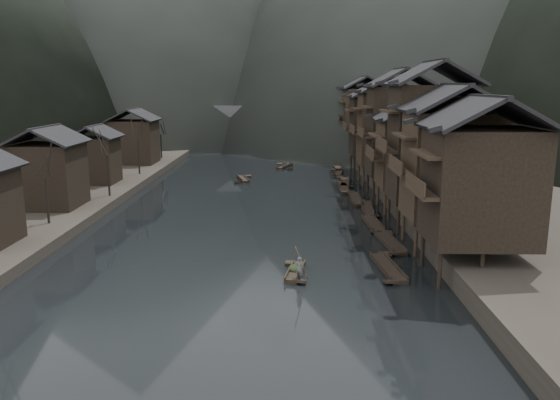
{
  "coord_description": "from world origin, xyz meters",
  "views": [
    {
      "loc": [
        4.1,
        -45.0,
        13.38
      ],
      "look_at": [
        3.31,
        6.18,
        2.5
      ],
      "focal_mm": 35.0,
      "sensor_mm": 36.0,
      "label": 1
    }
  ],
  "objects": [
    {
      "name": "left_bank",
      "position": [
        -35.0,
        40.0,
        0.6
      ],
      "size": [
        40.0,
        200.0,
        1.2
      ],
      "primitive_type": "cube",
      "color": "#2D2823",
      "rests_on": "ground"
    },
    {
      "name": "hero_sampan",
      "position": [
        4.62,
        -7.82,
        0.2
      ],
      "size": [
        1.61,
        4.51,
        0.43
      ],
      "color": "black",
      "rests_on": "water"
    },
    {
      "name": "left_houses",
      "position": [
        -20.5,
        20.12,
        5.66
      ],
      "size": [
        8.1,
        53.2,
        8.73
      ],
      "color": "black",
      "rests_on": "left_bank"
    },
    {
      "name": "bare_trees",
      "position": [
        -17.0,
        13.13,
        6.37
      ],
      "size": [
        3.94,
        60.81,
        7.89
      ],
      "color": "black",
      "rests_on": "left_bank"
    },
    {
      "name": "midriver_boats",
      "position": [
        1.17,
        46.88,
        0.2
      ],
      "size": [
        8.39,
        37.45,
        0.45
      ],
      "color": "black",
      "rests_on": "water"
    },
    {
      "name": "right_bank",
      "position": [
        35.0,
        40.0,
        0.9
      ],
      "size": [
        40.0,
        200.0,
        1.8
      ],
      "primitive_type": "cube",
      "color": "#2D2823",
      "rests_on": "ground"
    },
    {
      "name": "water",
      "position": [
        0.0,
        0.0,
        0.0
      ],
      "size": [
        300.0,
        300.0,
        0.0
      ],
      "primitive_type": "plane",
      "color": "black",
      "rests_on": "ground"
    },
    {
      "name": "moored_sampans",
      "position": [
        12.02,
        18.66,
        0.2
      ],
      "size": [
        3.14,
        56.88,
        0.47
      ],
      "color": "black",
      "rests_on": "water"
    },
    {
      "name": "stilt_houses",
      "position": [
        17.28,
        19.75,
        8.89
      ],
      "size": [
        9.0,
        67.6,
        15.72
      ],
      "color": "black",
      "rests_on": "ground"
    },
    {
      "name": "cargo_heap",
      "position": [
        4.59,
        -7.62,
        0.72
      ],
      "size": [
        0.98,
        1.28,
        0.59
      ],
      "primitive_type": "ellipsoid",
      "color": "black",
      "rests_on": "hero_sampan"
    },
    {
      "name": "bamboo_pole",
      "position": [
        5.09,
        -9.35,
        3.66
      ],
      "size": [
        1.07,
        2.18,
        3.18
      ],
      "primitive_type": "cylinder",
      "rotation": [
        0.64,
        0.0,
        -0.44
      ],
      "color": "#8C7A51",
      "rests_on": "boatman"
    },
    {
      "name": "boatman",
      "position": [
        4.89,
        -9.35,
        1.25
      ],
      "size": [
        0.71,
        0.63,
        1.64
      ],
      "primitive_type": "imported",
      "rotation": [
        0.0,
        0.0,
        2.64
      ],
      "color": "#5D5D60",
      "rests_on": "hero_sampan"
    },
    {
      "name": "stone_bridge",
      "position": [
        -0.0,
        72.0,
        5.11
      ],
      "size": [
        40.0,
        6.0,
        9.0
      ],
      "color": "#4C4C4F",
      "rests_on": "ground"
    }
  ]
}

